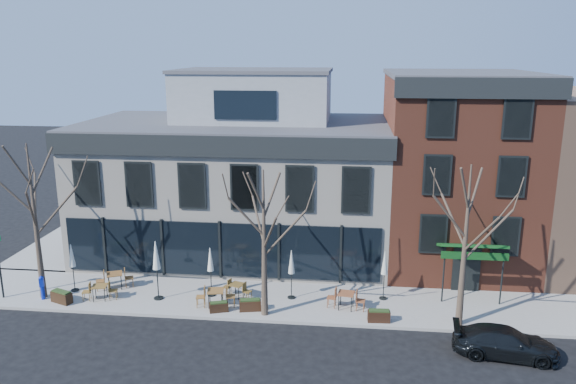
# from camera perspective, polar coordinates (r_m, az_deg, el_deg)

# --- Properties ---
(ground) EXTENTS (120.00, 120.00, 0.00)m
(ground) POSITION_cam_1_polar(r_m,az_deg,el_deg) (31.44, -6.78, -9.03)
(ground) COLOR black
(ground) RESTS_ON ground
(sidewalk_front) EXTENTS (33.50, 4.70, 0.15)m
(sidewalk_front) POSITION_cam_1_polar(r_m,az_deg,el_deg) (28.93, -1.35, -10.91)
(sidewalk_front) COLOR gray
(sidewalk_front) RESTS_ON ground
(sidewalk_side) EXTENTS (4.50, 12.00, 0.15)m
(sidewalk_side) POSITION_cam_1_polar(r_m,az_deg,el_deg) (40.47, -20.59, -4.37)
(sidewalk_side) COLOR gray
(sidewalk_side) RESTS_ON ground
(corner_building) EXTENTS (18.39, 10.39, 11.10)m
(corner_building) POSITION_cam_1_polar(r_m,az_deg,el_deg) (34.68, -5.03, 1.46)
(corner_building) COLOR silver
(corner_building) RESTS_ON ground
(red_brick_building) EXTENTS (8.20, 11.78, 11.18)m
(red_brick_building) POSITION_cam_1_polar(r_m,az_deg,el_deg) (34.32, 16.61, 2.34)
(red_brick_building) COLOR brown
(red_brick_building) RESTS_ON ground
(tree_corner) EXTENTS (3.93, 3.98, 7.92)m
(tree_corner) POSITION_cam_1_polar(r_m,az_deg,el_deg) (30.30, -24.29, -2.60)
(tree_corner) COLOR #382B21
(tree_corner) RESTS_ON sidewalk_front
(tree_mid) EXTENTS (3.50, 3.55, 7.04)m
(tree_mid) POSITION_cam_1_polar(r_m,az_deg,el_deg) (25.94, -2.43, -5.08)
(tree_mid) COLOR #382B21
(tree_mid) RESTS_ON sidewalk_front
(tree_right) EXTENTS (3.72, 3.77, 7.48)m
(tree_right) POSITION_cam_1_polar(r_m,az_deg,el_deg) (26.13, 17.56, -5.10)
(tree_right) COLOR #382B21
(tree_right) RESTS_ON sidewalk_front
(parked_sedan) EXTENTS (4.41, 2.22, 1.23)m
(parked_sedan) POSITION_cam_1_polar(r_m,az_deg,el_deg) (25.69, 21.20, -14.05)
(parked_sedan) COLOR black
(parked_sedan) RESTS_ON ground
(call_box) EXTENTS (0.25, 0.25, 1.27)m
(call_box) POSITION_cam_1_polar(r_m,az_deg,el_deg) (31.13, -23.71, -8.80)
(call_box) COLOR #0C21A4
(call_box) RESTS_ON sidewalk_front
(cafe_set_0) EXTENTS (1.80, 0.84, 0.92)m
(cafe_set_0) POSITION_cam_1_polar(r_m,az_deg,el_deg) (30.13, -18.57, -9.49)
(cafe_set_0) COLOR brown
(cafe_set_0) RESTS_ON sidewalk_front
(cafe_set_1) EXTENTS (1.97, 1.22, 1.02)m
(cafe_set_1) POSITION_cam_1_polar(r_m,az_deg,el_deg) (31.21, -17.19, -8.44)
(cafe_set_1) COLOR brown
(cafe_set_1) RESTS_ON sidewalk_front
(cafe_set_2) EXTENTS (2.00, 0.90, 1.03)m
(cafe_set_2) POSITION_cam_1_polar(r_m,az_deg,el_deg) (28.13, -7.36, -10.45)
(cafe_set_2) COLOR brown
(cafe_set_2) RESTS_ON sidewalk_front
(cafe_set_3) EXTENTS (1.68, 0.98, 0.87)m
(cafe_set_3) POSITION_cam_1_polar(r_m,az_deg,el_deg) (29.01, -5.21, -9.77)
(cafe_set_3) COLOR brown
(cafe_set_3) RESTS_ON sidewalk_front
(cafe_set_5) EXTENTS (1.94, 0.86, 1.00)m
(cafe_set_5) POSITION_cam_1_polar(r_m,az_deg,el_deg) (27.82, 5.91, -10.73)
(cafe_set_5) COLOR brown
(cafe_set_5) RESTS_ON sidewalk_front
(umbrella_0) EXTENTS (0.41, 0.41, 2.55)m
(umbrella_0) POSITION_cam_1_polar(r_m,az_deg,el_deg) (31.17, -21.11, -6.28)
(umbrella_0) COLOR black
(umbrella_0) RESTS_ON sidewalk_front
(umbrella_1) EXTENTS (0.49, 0.49, 3.06)m
(umbrella_1) POSITION_cam_1_polar(r_m,az_deg,el_deg) (28.80, -13.24, -6.60)
(umbrella_1) COLOR black
(umbrella_1) RESTS_ON sidewalk_front
(umbrella_2) EXTENTS (0.41, 0.41, 2.59)m
(umbrella_2) POSITION_cam_1_polar(r_m,az_deg,el_deg) (28.79, -7.89, -7.06)
(umbrella_2) COLOR black
(umbrella_2) RESTS_ON sidewalk_front
(umbrella_3) EXTENTS (0.41, 0.41, 2.56)m
(umbrella_3) POSITION_cam_1_polar(r_m,az_deg,el_deg) (28.26, 0.35, -7.38)
(umbrella_3) COLOR black
(umbrella_3) RESTS_ON sidewalk_front
(umbrella_4) EXTENTS (0.41, 0.41, 2.55)m
(umbrella_4) POSITION_cam_1_polar(r_m,az_deg,el_deg) (28.57, 9.79, -7.36)
(umbrella_4) COLOR black
(umbrella_4) RESTS_ON sidewalk_front
(planter_0) EXTENTS (1.19, 0.82, 0.62)m
(planter_0) POSITION_cam_1_polar(r_m,az_deg,el_deg) (30.53, -22.02, -9.83)
(planter_0) COLOR black
(planter_0) RESTS_ON sidewalk_front
(planter_1) EXTENTS (0.96, 0.62, 0.50)m
(planter_1) POSITION_cam_1_polar(r_m,az_deg,el_deg) (27.69, -7.04, -11.49)
(planter_1) COLOR black
(planter_1) RESTS_ON sidewalk_front
(planter_2) EXTENTS (1.10, 0.62, 0.58)m
(planter_2) POSITION_cam_1_polar(r_m,az_deg,el_deg) (27.65, -3.87, -11.36)
(planter_2) COLOR black
(planter_2) RESTS_ON sidewalk_front
(planter_3) EXTENTS (1.05, 0.46, 0.58)m
(planter_3) POSITION_cam_1_polar(r_m,az_deg,el_deg) (26.90, 9.21, -12.30)
(planter_3) COLOR black
(planter_3) RESTS_ON sidewalk_front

